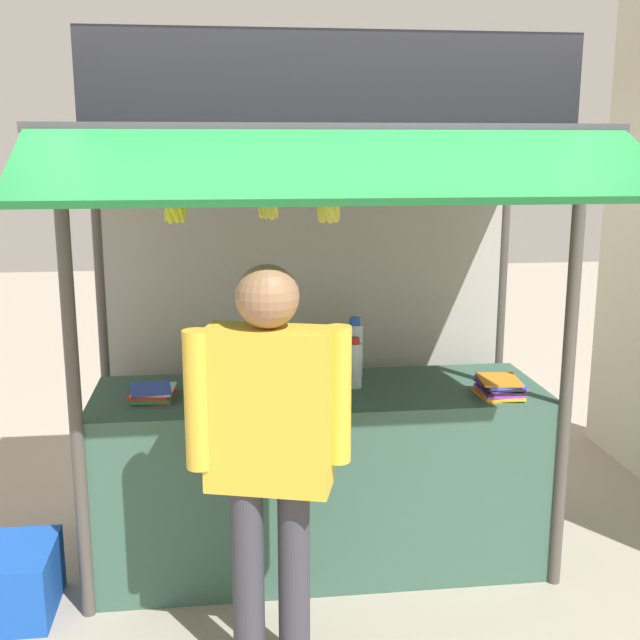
{
  "coord_description": "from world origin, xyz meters",
  "views": [
    {
      "loc": [
        -0.46,
        -3.68,
        2.07
      ],
      "look_at": [
        0.0,
        0.0,
        1.25
      ],
      "focal_mm": 44.52,
      "sensor_mm": 36.0,
      "label": 1
    }
  ],
  "objects_px": {
    "water_bottle_mid_right": "(236,368)",
    "banana_bunch_inner_right": "(328,203)",
    "magazine_stack_right": "(153,393)",
    "magazine_stack_left": "(500,387)",
    "plastic_crate": "(5,581)",
    "water_bottle_front_right": "(355,364)",
    "banana_bunch_rightmost": "(269,200)",
    "banana_bunch_inner_left": "(175,202)",
    "water_bottle_rear_center": "(354,349)",
    "vendor_person": "(269,436)"
  },
  "relations": [
    {
      "from": "water_bottle_mid_right",
      "to": "banana_bunch_rightmost",
      "type": "distance_m",
      "value": 1.01
    },
    {
      "from": "water_bottle_rear_center",
      "to": "banana_bunch_inner_left",
      "type": "distance_m",
      "value": 1.35
    },
    {
      "from": "water_bottle_rear_center",
      "to": "banana_bunch_inner_right",
      "type": "bearing_deg",
      "value": -108.79
    },
    {
      "from": "magazine_stack_left",
      "to": "plastic_crate",
      "type": "bearing_deg",
      "value": -177.38
    },
    {
      "from": "banana_bunch_rightmost",
      "to": "water_bottle_rear_center",
      "type": "bearing_deg",
      "value": 55.08
    },
    {
      "from": "water_bottle_rear_center",
      "to": "water_bottle_front_right",
      "type": "relative_size",
      "value": 1.23
    },
    {
      "from": "magazine_stack_left",
      "to": "plastic_crate",
      "type": "xyz_separation_m",
      "value": [
        -2.31,
        -0.11,
        -0.79
      ]
    },
    {
      "from": "water_bottle_mid_right",
      "to": "banana_bunch_inner_right",
      "type": "height_order",
      "value": "banana_bunch_inner_right"
    },
    {
      "from": "magazine_stack_left",
      "to": "plastic_crate",
      "type": "height_order",
      "value": "magazine_stack_left"
    },
    {
      "from": "banana_bunch_inner_left",
      "to": "vendor_person",
      "type": "distance_m",
      "value": 1.0
    },
    {
      "from": "water_bottle_mid_right",
      "to": "vendor_person",
      "type": "xyz_separation_m",
      "value": [
        0.1,
        -0.92,
        -0.01
      ]
    },
    {
      "from": "banana_bunch_inner_left",
      "to": "plastic_crate",
      "type": "bearing_deg",
      "value": 169.19
    },
    {
      "from": "banana_bunch_inner_right",
      "to": "banana_bunch_rightmost",
      "type": "relative_size",
      "value": 1.08
    },
    {
      "from": "magazine_stack_right",
      "to": "magazine_stack_left",
      "type": "distance_m",
      "value": 1.65
    },
    {
      "from": "water_bottle_rear_center",
      "to": "magazine_stack_right",
      "type": "height_order",
      "value": "water_bottle_rear_center"
    },
    {
      "from": "water_bottle_mid_right",
      "to": "magazine_stack_left",
      "type": "distance_m",
      "value": 1.27
    },
    {
      "from": "vendor_person",
      "to": "water_bottle_mid_right",
      "type": "bearing_deg",
      "value": 112.74
    },
    {
      "from": "water_bottle_front_right",
      "to": "vendor_person",
      "type": "relative_size",
      "value": 0.15
    },
    {
      "from": "water_bottle_front_right",
      "to": "vendor_person",
      "type": "distance_m",
      "value": 0.99
    },
    {
      "from": "magazine_stack_left",
      "to": "banana_bunch_rightmost",
      "type": "relative_size",
      "value": 1.03
    },
    {
      "from": "banana_bunch_inner_left",
      "to": "banana_bunch_rightmost",
      "type": "relative_size",
      "value": 1.05
    },
    {
      "from": "banana_bunch_rightmost",
      "to": "plastic_crate",
      "type": "bearing_deg",
      "value": 172.55
    },
    {
      "from": "banana_bunch_rightmost",
      "to": "banana_bunch_inner_left",
      "type": "bearing_deg",
      "value": -179.8
    },
    {
      "from": "water_bottle_mid_right",
      "to": "banana_bunch_inner_right",
      "type": "bearing_deg",
      "value": -54.58
    },
    {
      "from": "magazine_stack_right",
      "to": "plastic_crate",
      "type": "relative_size",
      "value": 0.57
    },
    {
      "from": "magazine_stack_right",
      "to": "vendor_person",
      "type": "xyz_separation_m",
      "value": [
        0.5,
        -0.82,
        0.07
      ]
    },
    {
      "from": "water_bottle_rear_center",
      "to": "magazine_stack_left",
      "type": "xyz_separation_m",
      "value": [
        0.64,
        -0.41,
        -0.1
      ]
    },
    {
      "from": "magazine_stack_right",
      "to": "magazine_stack_left",
      "type": "height_order",
      "value": "magazine_stack_left"
    },
    {
      "from": "vendor_person",
      "to": "plastic_crate",
      "type": "distance_m",
      "value": 1.54
    },
    {
      "from": "banana_bunch_inner_right",
      "to": "plastic_crate",
      "type": "xyz_separation_m",
      "value": [
        -1.44,
        0.16,
        -1.69
      ]
    },
    {
      "from": "water_bottle_rear_center",
      "to": "vendor_person",
      "type": "distance_m",
      "value": 1.18
    },
    {
      "from": "water_bottle_front_right",
      "to": "plastic_crate",
      "type": "distance_m",
      "value": 1.89
    },
    {
      "from": "banana_bunch_rightmost",
      "to": "vendor_person",
      "type": "relative_size",
      "value": 0.15
    },
    {
      "from": "plastic_crate",
      "to": "magazine_stack_right",
      "type": "bearing_deg",
      "value": 22.16
    },
    {
      "from": "water_bottle_rear_center",
      "to": "vendor_person",
      "type": "relative_size",
      "value": 0.19
    },
    {
      "from": "water_bottle_mid_right",
      "to": "plastic_crate",
      "type": "bearing_deg",
      "value": -160.53
    },
    {
      "from": "magazine_stack_right",
      "to": "banana_bunch_rightmost",
      "type": "distance_m",
      "value": 1.15
    },
    {
      "from": "magazine_stack_right",
      "to": "banana_bunch_rightmost",
      "type": "bearing_deg",
      "value": -38.65
    },
    {
      "from": "banana_bunch_inner_left",
      "to": "plastic_crate",
      "type": "xyz_separation_m",
      "value": [
        -0.83,
        0.16,
        -1.7
      ]
    },
    {
      "from": "water_bottle_front_right",
      "to": "banana_bunch_inner_right",
      "type": "height_order",
      "value": "banana_bunch_inner_right"
    },
    {
      "from": "magazine_stack_right",
      "to": "banana_bunch_inner_left",
      "type": "height_order",
      "value": "banana_bunch_inner_left"
    },
    {
      "from": "water_bottle_mid_right",
      "to": "banana_bunch_inner_left",
      "type": "xyz_separation_m",
      "value": [
        -0.23,
        -0.53,
        0.84
      ]
    },
    {
      "from": "water_bottle_rear_center",
      "to": "water_bottle_mid_right",
      "type": "distance_m",
      "value": 0.63
    },
    {
      "from": "magazine_stack_right",
      "to": "banana_bunch_rightmost",
      "type": "relative_size",
      "value": 1.01
    },
    {
      "from": "water_bottle_mid_right",
      "to": "banana_bunch_inner_left",
      "type": "distance_m",
      "value": 1.03
    },
    {
      "from": "water_bottle_mid_right",
      "to": "banana_bunch_inner_right",
      "type": "distance_m",
      "value": 1.06
    },
    {
      "from": "magazine_stack_right",
      "to": "banana_bunch_inner_left",
      "type": "bearing_deg",
      "value": -69.17
    },
    {
      "from": "magazine_stack_left",
      "to": "banana_bunch_inner_left",
      "type": "relative_size",
      "value": 0.98
    },
    {
      "from": "water_bottle_mid_right",
      "to": "magazine_stack_right",
      "type": "relative_size",
      "value": 0.89
    },
    {
      "from": "water_bottle_front_right",
      "to": "water_bottle_mid_right",
      "type": "bearing_deg",
      "value": 175.3
    }
  ]
}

